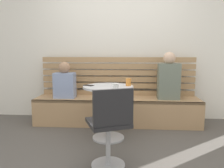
{
  "coord_description": "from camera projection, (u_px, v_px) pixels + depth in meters",
  "views": [
    {
      "loc": [
        0.18,
        -2.46,
        1.2
      ],
      "look_at": [
        -0.04,
        0.66,
        0.75
      ],
      "focal_mm": 36.1,
      "sensor_mm": 36.0,
      "label": 1
    }
  ],
  "objects": [
    {
      "name": "back_wall",
      "position": [
        118.0,
        38.0,
        4.02
      ],
      "size": [
        5.2,
        0.1,
        2.9
      ],
      "primitive_type": "cube",
      "color": "white",
      "rests_on": "ground"
    },
    {
      "name": "booth_bench",
      "position": [
        117.0,
        111.0,
        3.76
      ],
      "size": [
        2.7,
        0.52,
        0.44
      ],
      "color": "tan",
      "rests_on": "ground"
    },
    {
      "name": "cup_tumbler_orange",
      "position": [
        128.0,
        82.0,
        3.05
      ],
      "size": [
        0.07,
        0.07,
        0.1
      ],
      "primitive_type": "cylinder",
      "color": "orange",
      "rests_on": "cafe_table"
    },
    {
      "name": "cup_ceramic_white",
      "position": [
        115.0,
        86.0,
        2.8
      ],
      "size": [
        0.08,
        0.08,
        0.07
      ],
      "primitive_type": "cylinder",
      "color": "white",
      "rests_on": "cafe_table"
    },
    {
      "name": "white_chair",
      "position": [
        110.0,
        125.0,
        2.27
      ],
      "size": [
        0.52,
        0.52,
        0.85
      ],
      "color": "#ADADB2",
      "rests_on": "ground"
    },
    {
      "name": "person_adult",
      "position": [
        169.0,
        78.0,
        3.6
      ],
      "size": [
        0.34,
        0.22,
        0.76
      ],
      "color": "slate",
      "rests_on": "booth_bench"
    },
    {
      "name": "ground",
      "position": [
        112.0,
        156.0,
        2.61
      ],
      "size": [
        8.0,
        8.0,
        0.0
      ],
      "primitive_type": "plane",
      "color": "#514C47"
    },
    {
      "name": "person_child_left",
      "position": [
        65.0,
        82.0,
        3.72
      ],
      "size": [
        0.34,
        0.22,
        0.6
      ],
      "color": "#8C9EC6",
      "rests_on": "booth_bench"
    },
    {
      "name": "cafe_table",
      "position": [
        108.0,
        102.0,
        3.07
      ],
      "size": [
        0.68,
        0.68,
        0.74
      ],
      "color": "#ADADB2",
      "rests_on": "ground"
    },
    {
      "name": "phone_on_table",
      "position": [
        88.0,
        85.0,
        3.07
      ],
      "size": [
        0.16,
        0.12,
        0.01
      ],
      "primitive_type": "cube",
      "rotation": [
        0.0,
        0.0,
        1.13
      ],
      "color": "black",
      "rests_on": "cafe_table"
    },
    {
      "name": "booth_backrest",
      "position": [
        118.0,
        76.0,
        3.92
      ],
      "size": [
        2.65,
        0.04,
        0.67
      ],
      "color": "#A68157",
      "rests_on": "booth_bench"
    }
  ]
}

